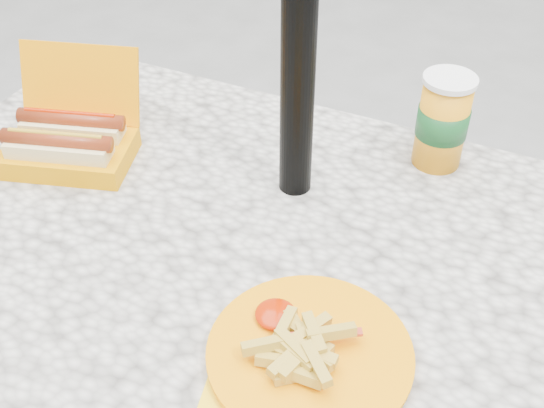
% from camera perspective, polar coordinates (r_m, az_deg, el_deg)
% --- Properties ---
extents(picnic_table, '(1.20, 0.80, 0.75)m').
position_cam_1_polar(picnic_table, '(1.05, -1.76, -8.09)').
color(picnic_table, beige).
rests_on(picnic_table, ground).
extents(hotdog_box, '(0.25, 0.23, 0.16)m').
position_cam_1_polar(hotdog_box, '(1.16, -16.64, 5.08)').
color(hotdog_box, orange).
rests_on(hotdog_box, picnic_table).
extents(fries_plate, '(0.25, 0.35, 0.05)m').
position_cam_1_polar(fries_plate, '(0.83, 2.80, -12.75)').
color(fries_plate, yellow).
rests_on(fries_plate, picnic_table).
extents(soda_cup, '(0.08, 0.08, 0.16)m').
position_cam_1_polar(soda_cup, '(1.12, 14.08, 6.75)').
color(soda_cup, orange).
rests_on(soda_cup, picnic_table).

